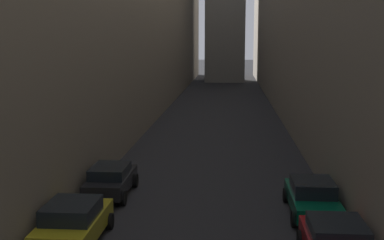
# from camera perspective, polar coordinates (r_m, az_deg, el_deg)

# --- Properties ---
(ground_plane) EXTENTS (264.00, 264.00, 0.00)m
(ground_plane) POSITION_cam_1_polar(r_m,az_deg,el_deg) (46.83, 3.10, 0.39)
(ground_plane) COLOR #232326
(building_block_left) EXTENTS (14.73, 108.00, 21.37)m
(building_block_left) POSITION_cam_1_polar(r_m,az_deg,el_deg) (50.36, -11.93, 13.01)
(building_block_left) COLOR #756B5B
(building_block_left) RESTS_ON ground
(parked_car_left_third) EXTENTS (2.06, 4.10, 1.55)m
(parked_car_left_third) POSITION_cam_1_polar(r_m,az_deg,el_deg) (18.40, -13.26, -11.16)
(parked_car_left_third) COLOR #A59919
(parked_car_left_third) RESTS_ON ground
(parked_car_left_far) EXTENTS (1.92, 4.05, 1.43)m
(parked_car_left_far) POSITION_cam_1_polar(r_m,az_deg,el_deg) (23.47, -9.17, -6.65)
(parked_car_left_far) COLOR black
(parked_car_left_far) RESTS_ON ground
(parked_car_right_far) EXTENTS (2.02, 4.44, 1.44)m
(parked_car_right_far) POSITION_cam_1_polar(r_m,az_deg,el_deg) (21.39, 13.45, -8.44)
(parked_car_right_far) COLOR #05472D
(parked_car_right_far) RESTS_ON ground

